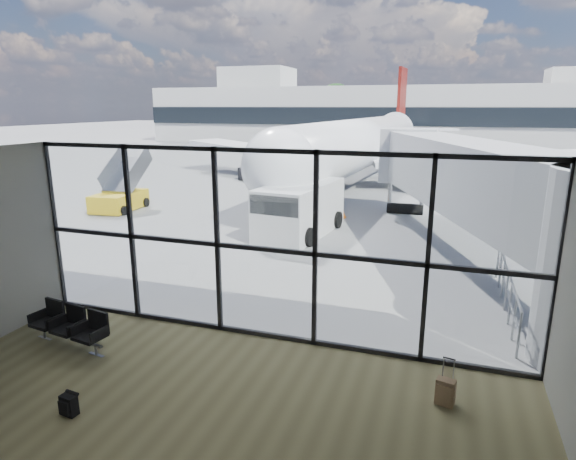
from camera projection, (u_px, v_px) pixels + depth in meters
The scene contains 22 objects.
ground at pixel (409, 161), 48.31m from camera, with size 220.00×220.00×0.00m, color slate.
lounge_shell at pixel (136, 314), 6.50m from camera, with size 12.02×8.01×4.51m.
glass_curtain_wall at pixel (265, 247), 11.01m from camera, with size 12.10×0.12×4.50m.
jet_bridge at pixel (480, 188), 15.88m from camera, with size 8.00×16.50×4.33m.
apron_railing at pixel (507, 285), 12.89m from camera, with size 0.06×5.46×1.11m.
far_terminal at pixel (420, 114), 67.60m from camera, with size 80.00×12.20×11.00m.
tree_0 at pixel (180, 110), 90.32m from camera, with size 4.95×4.95×7.12m.
tree_1 at pixel (208, 106), 88.33m from camera, with size 5.61×5.61×8.07m.
tree_2 at pixel (238, 103), 86.33m from camera, with size 6.27×6.27×9.03m.
tree_3 at pixel (269, 110), 84.81m from camera, with size 4.95×4.95×7.12m.
tree_4 at pixel (302, 107), 82.81m from camera, with size 5.61×5.61×8.07m.
tree_5 at pixel (336, 103), 80.81m from camera, with size 6.27×6.27×9.03m.
seating_row at pixel (72, 324), 11.07m from camera, with size 2.09×0.88×0.93m.
backpack at pixel (69, 405), 8.58m from camera, with size 0.31×0.29×0.43m.
suitcase at pixel (445, 392), 8.86m from camera, with size 0.37×0.30×0.92m.
airliner at pixel (364, 143), 34.75m from camera, with size 30.19×35.01×9.02m.
service_van at pixel (299, 209), 20.48m from camera, with size 2.93×5.26×2.19m.
belt_loader at pixel (256, 171), 36.38m from camera, with size 1.95×3.83×1.68m.
mobile_stairs at pixel (120, 198), 25.56m from camera, with size 2.25×3.85×2.61m.
traffic_cone_a at pixel (341, 211), 23.80m from camera, with size 0.46×0.46×0.66m.
traffic_cone_b at pixel (336, 218), 22.52m from camera, with size 0.45×0.45×0.65m.
traffic_cone_c at pixel (468, 205), 25.59m from camera, with size 0.38×0.38×0.55m.
Camera 1 is at (3.85, -9.85, 5.39)m, focal length 30.00 mm.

